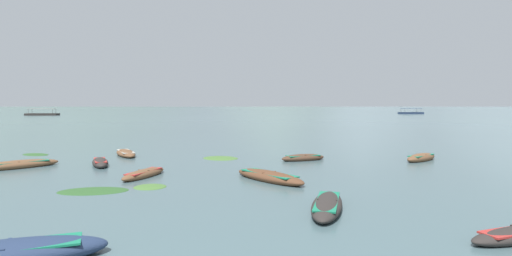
% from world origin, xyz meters
% --- Properties ---
extents(ground_plane, '(6000.00, 6000.00, 0.00)m').
position_xyz_m(ground_plane, '(0.00, 1500.00, 0.00)').
color(ground_plane, '#476066').
extents(mountain_1, '(1109.13, 1109.13, 281.97)m').
position_xyz_m(mountain_1, '(-640.56, 1699.73, 140.98)').
color(mountain_1, '#56665B').
rests_on(mountain_1, ground).
extents(mountain_2, '(708.52, 708.52, 236.40)m').
position_xyz_m(mountain_2, '(174.00, 1747.88, 118.20)').
color(mountain_2, slate).
rests_on(mountain_2, ground).
extents(mountain_3, '(1076.76, 1076.76, 313.56)m').
position_xyz_m(mountain_3, '(643.19, 2007.85, 156.78)').
color(mountain_3, slate).
rests_on(mountain_3, ground).
extents(rowboat_0, '(3.22, 2.01, 0.51)m').
position_xyz_m(rowboat_0, '(5.47, 20.63, 0.16)').
color(rowboat_0, '#4C3323').
rests_on(rowboat_0, ground).
extents(rowboat_1, '(4.46, 2.55, 0.65)m').
position_xyz_m(rowboat_1, '(-3.94, 4.18, 0.20)').
color(rowboat_1, navy).
rests_on(rowboat_1, ground).
extents(rowboat_4, '(2.03, 3.40, 0.53)m').
position_xyz_m(rowboat_4, '(-6.90, 19.03, 0.17)').
color(rowboat_4, '#2D2826').
rests_on(rowboat_4, ground).
extents(rowboat_5, '(4.04, 3.89, 0.55)m').
position_xyz_m(rowboat_5, '(-11.26, 18.21, 0.17)').
color(rowboat_5, brown).
rests_on(rowboat_5, ground).
extents(rowboat_6, '(3.67, 4.36, 0.56)m').
position_xyz_m(rowboat_6, '(2.74, 13.88, 0.17)').
color(rowboat_6, brown).
rests_on(rowboat_6, ground).
extents(rowboat_8, '(3.18, 2.92, 0.57)m').
position_xyz_m(rowboat_8, '(13.06, 20.21, 0.18)').
color(rowboat_8, brown).
rests_on(rowboat_8, ground).
extents(rowboat_9, '(2.01, 3.47, 0.47)m').
position_xyz_m(rowboat_9, '(-3.42, 15.07, 0.15)').
color(rowboat_9, brown).
rests_on(rowboat_9, ground).
extents(rowboat_10, '(2.69, 4.05, 0.50)m').
position_xyz_m(rowboat_10, '(-6.68, 23.63, 0.16)').
color(rowboat_10, brown).
rests_on(rowboat_10, ground).
extents(rowboat_11, '(2.11, 4.13, 0.51)m').
position_xyz_m(rowboat_11, '(4.29, 8.41, 0.16)').
color(rowboat_11, '#2D2826').
rests_on(rowboat_11, ground).
extents(ferry_0, '(10.70, 4.10, 2.54)m').
position_xyz_m(ferry_0, '(-66.99, 137.68, 0.45)').
color(ferry_0, '#2D2826').
rests_on(ferry_0, ground).
extents(ferry_1, '(10.05, 5.30, 2.54)m').
position_xyz_m(ferry_1, '(71.63, 154.90, 0.45)').
color(ferry_1, navy).
rests_on(ferry_1, ground).
extents(weed_patch_2, '(2.56, 2.17, 0.14)m').
position_xyz_m(weed_patch_2, '(-13.31, 24.41, 0.00)').
color(weed_patch_2, '#2D5628').
rests_on(weed_patch_2, ground).
extents(weed_patch_3, '(2.97, 1.81, 0.14)m').
position_xyz_m(weed_patch_3, '(-4.74, 11.79, 0.00)').
color(weed_patch_3, '#2D5628').
rests_on(weed_patch_3, ground).
extents(weed_patch_4, '(1.54, 1.50, 0.14)m').
position_xyz_m(weed_patch_4, '(-2.57, 12.53, 0.00)').
color(weed_patch_4, '#477033').
rests_on(weed_patch_4, ground).
extents(weed_patch_5, '(3.24, 3.18, 0.14)m').
position_xyz_m(weed_patch_5, '(0.09, 21.85, 0.00)').
color(weed_patch_5, '#477033').
rests_on(weed_patch_5, ground).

